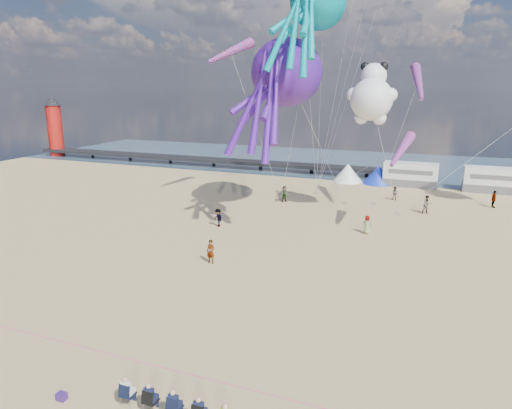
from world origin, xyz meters
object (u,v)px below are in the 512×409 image
sandbag_a (281,198)px  sandbag_b (345,203)px  tent_blue (378,175)px  beachgoer_1 (395,194)px  spectator_row (175,403)px  sandbag_d (374,204)px  tent_white (348,173)px  beachgoer_2 (218,218)px  standing_person (211,252)px  kite_octopus_purple (287,72)px  kite_octopus_teal (318,2)px  kite_panda (371,99)px  sandbag_c (398,214)px  beachgoer_3 (494,199)px  windsock_right (401,150)px  sandbag_e (316,193)px  windsock_left (230,52)px  motorhome_1 (493,180)px  beachgoer_7 (427,205)px  lighthouse (55,131)px  motorhome_0 (410,175)px  beachgoer_6 (367,225)px  windsock_mid (418,82)px  cooler_purple (62,396)px

sandbag_a → sandbag_b: (7.17, 0.44, 0.00)m
tent_blue → beachgoer_1: size_ratio=2.60×
spectator_row → sandbag_d: spectator_row is taller
tent_white → beachgoer_2: (-7.32, -24.56, -0.36)m
standing_person → kite_octopus_purple: (1.17, 14.03, 12.82)m
beachgoer_2 → kite_octopus_teal: size_ratio=0.15×
kite_panda → sandbag_c: bearing=51.1°
beachgoer_3 → sandbag_a: 22.59m
windsock_right → sandbag_a: bearing=163.8°
sandbag_e → kite_panda: kite_panda is taller
kite_octopus_purple → windsock_left: size_ratio=2.05×
sandbag_a → kite_octopus_purple: size_ratio=0.04×
sandbag_b → windsock_left: bearing=-160.4°
kite_panda → windsock_right: 6.63m
motorhome_1 → sandbag_b: bearing=-141.8°
beachgoer_7 → kite_octopus_teal: size_ratio=0.17×
lighthouse → motorhome_0: size_ratio=1.36×
kite_octopus_teal → beachgoer_6: bearing=-5.0°
sandbag_b → beachgoer_3: bearing=16.1°
tent_blue → windsock_mid: (4.59, -14.63, 11.62)m
kite_octopus_teal → kite_panda: kite_octopus_teal is taller
beachgoer_7 → sandbag_d: size_ratio=3.75×
windsock_mid → motorhome_1: bearing=49.0°
beachgoer_6 → beachgoer_2: bearing=19.4°
tent_blue → motorhome_0: bearing=0.0°
tent_blue → beachgoer_1: tent_blue is taller
sandbag_e → windsock_mid: 17.66m
windsock_left → spectator_row: bearing=-47.0°
motorhome_0 → beachgoer_6: motorhome_0 is taller
beachgoer_1 → beachgoer_6: (-1.22, -13.26, 0.05)m
tent_blue → sandbag_d: (0.99, -11.43, -1.09)m
motorhome_0 → sandbag_b: 13.68m
motorhome_1 → sandbag_a: size_ratio=13.20×
tent_white → sandbag_b: size_ratio=8.00×
sandbag_a → windsock_left: size_ratio=0.08×
beachgoer_2 → windsock_left: 17.23m
motorhome_1 → sandbag_e: (-19.58, -8.60, -1.39)m
motorhome_1 → beachgoer_1: size_ratio=4.29×
standing_person → windsock_right: bearing=49.1°
beachgoer_3 → windsock_left: 31.55m
standing_person → sandbag_c: standing_person is taller
sandbag_a → kite_octopus_teal: 21.23m
motorhome_0 → beachgoer_1: (-1.12, -8.47, -0.73)m
standing_person → motorhome_0: bearing=75.0°
lighthouse → motorhome_0: 62.20m
beachgoer_6 → sandbag_e: beachgoer_6 is taller
beachgoer_7 → kite_panda: bearing=-168.2°
cooler_purple → sandbag_d: 37.81m
motorhome_0 → beachgoer_7: bearing=-79.7°
sandbag_a → kite_panda: kite_panda is taller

